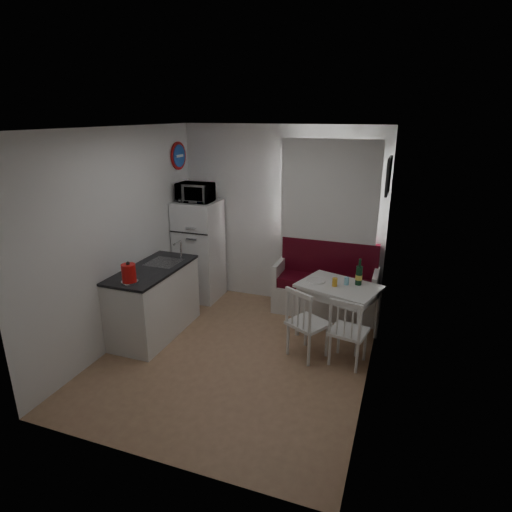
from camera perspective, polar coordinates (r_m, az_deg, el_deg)
The scene contains 22 objects.
floor at distance 5.24m, azimuth -2.53°, elevation -13.03°, with size 3.00×3.50×0.02m, color #9D7353.
ceiling at distance 4.47m, azimuth -3.02°, elevation 16.71°, with size 3.00×3.50×0.02m, color white.
wall_back at distance 6.28m, azimuth 3.38°, elevation 5.26°, with size 3.00×0.02×2.60m, color white.
wall_front at distance 3.26m, azimuth -14.70°, elevation -8.32°, with size 3.00×0.02×2.60m, color white.
wall_left at distance 5.42m, azimuth -17.57°, elevation 2.26°, with size 0.02×3.50×2.60m, color white.
wall_right at distance 4.37m, azimuth 15.76°, elevation -1.45°, with size 0.02×3.50×2.60m, color white.
window at distance 6.03m, azimuth 9.80°, elevation 7.62°, with size 1.22×0.06×1.47m, color white.
curtain at distance 5.95m, azimuth 9.70°, elevation 7.97°, with size 1.35×0.02×1.50m, color white.
kitchen_counter at distance 5.66m, azimuth -13.36°, elevation -5.81°, with size 0.62×1.32×1.16m.
wall_sign at distance 6.45m, azimuth -10.23°, elevation 13.01°, with size 0.40×0.40×0.03m, color #1A49A1.
picture_frame at distance 5.27m, azimuth 17.23°, elevation 10.20°, with size 0.04×0.52×0.42m, color black.
bench at distance 6.20m, azimuth 9.25°, elevation -4.48°, with size 1.44×0.55×1.03m.
dining_table at distance 5.44m, azimuth 10.98°, elevation -4.62°, with size 1.11×0.93×0.71m.
chair_left at distance 4.93m, azimuth 6.76°, elevation -8.14°, with size 0.55×0.56×0.47m.
chair_right at distance 4.88m, azimuth 12.19°, elevation -9.08°, with size 0.45×0.44×0.45m.
fridge at distance 6.54m, azimuth -7.55°, elevation 0.74°, with size 0.61×0.61×1.52m, color white.
microwave at distance 6.29m, azimuth -8.11°, elevation 8.40°, with size 0.49×0.33×0.27m, color white.
kettle at distance 5.02m, azimuth -16.60°, elevation -2.22°, with size 0.19×0.19×0.25m, color red.
wine_bottle at distance 5.42m, azimuth 13.60°, elevation -2.08°, with size 0.08×0.08×0.34m, color #12381E, non-canonical shape.
drinking_glass_orange at distance 5.35m, azimuth 10.45°, elevation -3.44°, with size 0.06×0.06×0.11m, color gold.
drinking_glass_blue at distance 5.43m, azimuth 11.98°, elevation -3.27°, with size 0.06×0.06×0.10m, color #90D8F5.
plate at distance 5.47m, azimuth 7.97°, elevation -3.30°, with size 0.24×0.24×0.02m, color white.
Camera 1 is at (1.73, -4.12, 2.74)m, focal length 30.00 mm.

